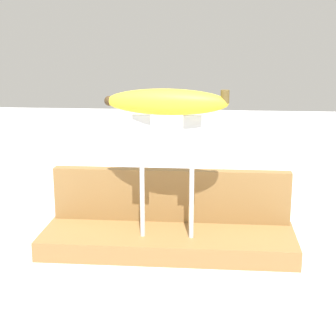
{
  "coord_description": "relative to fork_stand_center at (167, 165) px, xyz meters",
  "views": [
    {
      "loc": [
        0.07,
        -0.77,
        0.33
      ],
      "look_at": [
        0.0,
        0.0,
        0.13
      ],
      "focal_mm": 58.38,
      "sensor_mm": 36.0,
      "label": 1
    }
  ],
  "objects": [
    {
      "name": "fork_stand_center",
      "position": [
        0.0,
        0.0,
        0.0
      ],
      "size": [
        0.1,
        0.01,
        0.18
      ],
      "color": "silver",
      "rests_on": "wooden_board"
    },
    {
      "name": "board_backstop",
      "position": [
        0.0,
        0.07,
        -0.07
      ],
      "size": [
        0.38,
        0.02,
        0.08
      ],
      "primitive_type": "cube",
      "color": "olive",
      "rests_on": "wooden_board"
    },
    {
      "name": "wooden_board",
      "position": [
        0.0,
        0.02,
        -0.12
      ],
      "size": [
        0.38,
        0.13,
        0.03
      ],
      "primitive_type": "cube",
      "color": "olive",
      "rests_on": "ground"
    },
    {
      "name": "ground_plane",
      "position": [
        0.0,
        0.02,
        -0.14
      ],
      "size": [
        3.0,
        3.0,
        0.0
      ],
      "primitive_type": "plane",
      "color": "silver"
    },
    {
      "name": "banana_raised_center",
      "position": [
        -0.0,
        0.0,
        0.09
      ],
      "size": [
        0.18,
        0.05,
        0.04
      ],
      "color": "yellow",
      "rests_on": "fork_stand_center"
    }
  ]
}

